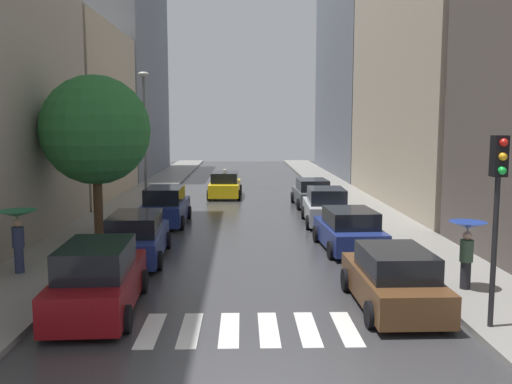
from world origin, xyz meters
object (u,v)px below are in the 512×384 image
Objects in this scene: parked_car_left_nearest at (98,280)px; pedestrian_near_tree at (467,240)px; street_tree_left at (96,130)px; parked_car_right_fourth at (312,193)px; lamp_post_left at (145,130)px; parked_car_right_third at (326,207)px; parked_car_left_third at (165,207)px; parked_car_right_second at (349,231)px; taxi_midroad at (225,185)px; parked_car_left_second at (136,238)px; parked_car_right_nearest at (393,280)px; pedestrian_foreground at (17,225)px; traffic_light_right_corner at (498,189)px.

parked_car_left_nearest is 2.48× the size of pedestrian_near_tree.
parked_car_right_fourth is at bearing 44.05° from street_tree_left.
lamp_post_left reaches higher than parked_car_left_nearest.
pedestrian_near_tree is 14.17m from street_tree_left.
parked_car_left_third is at bearing 90.87° from parked_car_right_third.
parked_car_right_second is 15.90m from taxi_midroad.
parked_car_right_nearest is (7.53, -5.30, -0.03)m from parked_car_left_second.
parked_car_right_second is (7.58, 6.72, -0.10)m from parked_car_left_nearest.
pedestrian_near_tree is at bearing 34.32° from pedestrian_foreground.
parked_car_left_third is (0.07, 6.77, 0.05)m from parked_car_left_second.
pedestrian_near_tree reaches higher than parked_car_left_nearest.
parked_car_right_second is at bearing -177.35° from parked_car_right_third.
taxi_midroad is 0.61× the size of lamp_post_left.
street_tree_left reaches higher than parked_car_left_second.
street_tree_left is at bearing 124.62° from pedestrian_near_tree.
parked_car_left_second is 2.58× the size of pedestrian_near_tree.
parked_car_right_third is 0.95× the size of taxi_midroad.
parked_car_right_fourth is 1.00× the size of traffic_light_right_corner.
taxi_midroad is 7.09m from lamp_post_left.
parked_car_left_nearest is 1.04× the size of taxi_midroad.
parked_car_right_third is at bearing -34.63° from parked_car_left_nearest.
taxi_midroad reaches higher than parked_car_right_third.
pedestrian_near_tree is at bearing -137.49° from parked_car_left_third.
parked_car_right_third is 0.66× the size of street_tree_left.
parked_car_right_third is 0.99× the size of parked_car_right_fourth.
pedestrian_near_tree is (9.77, 1.26, 0.70)m from parked_car_left_nearest.
pedestrian_foreground reaches higher than parked_car_left_nearest.
parked_car_left_nearest is at bearing -179.23° from parked_car_left_third.
parked_car_left_second is 11.93m from traffic_light_right_corner.
pedestrian_foreground is 14.53m from lamp_post_left.
parked_car_left_nearest is 14.21m from parked_car_right_third.
traffic_light_right_corner is at bearing -135.94° from parked_car_right_nearest.
parked_car_left_nearest is 9.37m from street_tree_left.
pedestrian_near_tree is 3.43m from traffic_light_right_corner.
parked_car_right_fourth is at bearing 1.97° from lamp_post_left.
parked_car_right_fourth is 19.61m from traffic_light_right_corner.
parked_car_left_nearest is 9.65m from traffic_light_right_corner.
lamp_post_left is at bearing 5.60° from parked_car_left_second.
parked_car_left_second is 5.13m from street_tree_left.
lamp_post_left reaches higher than street_tree_left.
parked_car_right_third is at bearing 177.88° from parked_car_right_fourth.
pedestrian_near_tree is (2.26, -10.80, 0.73)m from parked_car_right_third.
parked_car_left_nearest reaches higher than parked_car_right_nearest.
parked_car_left_third is at bearing 123.66° from traffic_light_right_corner.
parked_car_left_nearest is at bearing 162.83° from pedestrian_near_tree.
parked_car_left_nearest is 21.92m from taxi_midroad.
pedestrian_near_tree is (2.32, 1.13, 0.79)m from parked_car_right_nearest.
parked_car_left_third is 1.03× the size of parked_car_right_third.
lamp_post_left is (-9.25, 17.30, 3.63)m from parked_car_right_nearest.
parked_car_right_second is at bearing -51.19° from parked_car_left_nearest.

